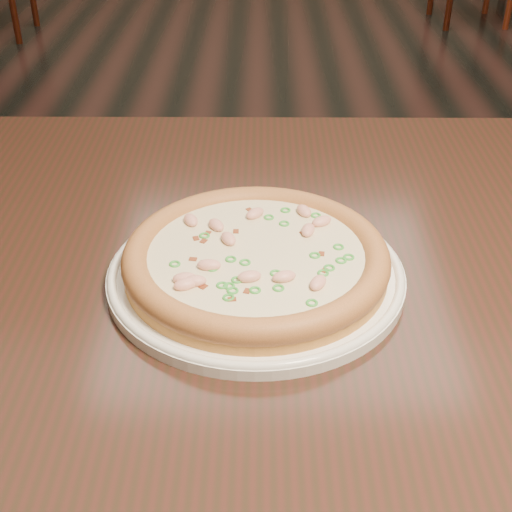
{
  "coord_description": "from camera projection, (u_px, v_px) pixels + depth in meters",
  "views": [
    {
      "loc": [
        -0.1,
        -1.06,
        1.19
      ],
      "look_at": [
        -0.11,
        -0.44,
        0.78
      ],
      "focal_mm": 50.0,
      "sensor_mm": 36.0,
      "label": 1
    }
  ],
  "objects": [
    {
      "name": "plate",
      "position": [
        256.0,
        273.0,
        0.75
      ],
      "size": [
        0.31,
        0.31,
        0.02
      ],
      "color": "white",
      "rests_on": "hero_table"
    },
    {
      "name": "pizza",
      "position": [
        256.0,
        258.0,
        0.74
      ],
      "size": [
        0.28,
        0.28,
        0.03
      ],
      "color": "gold",
      "rests_on": "plate"
    },
    {
      "name": "ground",
      "position": [
        307.0,
        448.0,
        1.53
      ],
      "size": [
        9.0,
        9.0,
        0.0
      ],
      "primitive_type": "plane",
      "color": "black"
    },
    {
      "name": "hero_table",
      "position": [
        356.0,
        324.0,
        0.85
      ],
      "size": [
        1.2,
        0.8,
        0.75
      ],
      "color": "black",
      "rests_on": "ground"
    }
  ]
}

